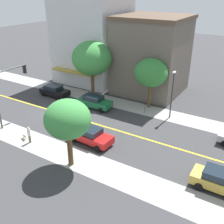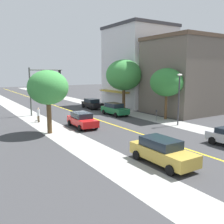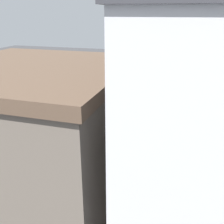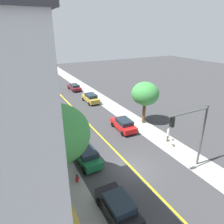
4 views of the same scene
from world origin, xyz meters
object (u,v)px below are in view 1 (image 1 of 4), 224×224
gold_sedan_right_curb (223,181)px  black_sedan_left_curb (54,91)px  parking_meter (145,106)px  traffic_light_mast (6,87)px  street_lamp (172,89)px  small_dog (24,135)px  street_tree_left_far (68,120)px  green_sedan_left_curb (94,101)px  street_tree_right_corner (92,58)px  street_tree_left_near (151,73)px  pedestrian_white_shirt (29,134)px  fire_hydrant (88,97)px  red_sedan_right_curb (90,135)px

gold_sedan_right_curb → black_sedan_left_curb: gold_sedan_right_curb is taller
parking_meter → traffic_light_mast: 16.16m
street_lamp → small_dog: bearing=-41.2°
traffic_light_mast → small_dog: size_ratio=8.12×
street_tree_left_far → green_sedan_left_curb: (-10.98, -5.18, -3.58)m
parking_meter → black_sedan_left_curb: 13.42m
gold_sedan_right_curb → street_tree_right_corner: bearing=151.2°
black_sedan_left_curb → small_dog: (10.44, 5.48, -0.43)m
street_tree_right_corner → gold_sedan_right_curb: bearing=61.3°
street_tree_left_near → black_sedan_left_curb: bearing=-74.9°
black_sedan_left_curb → small_dog: size_ratio=5.39×
green_sedan_left_curb → pedestrian_white_shirt: 10.37m
street_lamp → green_sedan_left_curb: size_ratio=1.27×
street_tree_left_near → street_lamp: 3.83m
parking_meter → traffic_light_mast: bearing=-48.0°
street_tree_right_corner → street_tree_left_far: 16.33m
street_tree_right_corner → traffic_light_mast: size_ratio=1.19×
black_sedan_left_curb → green_sedan_left_curb: green_sedan_left_curb is taller
street_tree_left_far → traffic_light_mast: traffic_light_mast is taller
street_tree_left_near → gold_sedan_right_curb: size_ratio=1.34×
traffic_light_mast → green_sedan_left_curb: 10.75m
green_sedan_left_curb → street_tree_left_near: bearing=31.4°
street_tree_left_near → pedestrian_white_shirt: street_tree_left_near is taller
street_tree_left_near → fire_hydrant: (2.00, -8.25, -4.23)m
fire_hydrant → street_lamp: size_ratio=0.14×
small_dog → parking_meter: bearing=77.9°
street_tree_left_far → small_dog: street_tree_left_far is taller
gold_sedan_right_curb → small_dog: gold_sedan_right_curb is taller
street_tree_left_near → parking_meter: (1.78, 0.25, -3.72)m
gold_sedan_right_curb → small_dog: bearing=-172.0°
street_lamp → small_dog: 16.98m
traffic_light_mast → street_lamp: traffic_light_mast is taller
fire_hydrant → black_sedan_left_curb: size_ratio=0.18×
fire_hydrant → red_sedan_right_curb: (8.97, 6.85, 0.44)m
street_lamp → fire_hydrant: bearing=-87.2°
street_tree_right_corner → street_tree_left_far: size_ratio=1.26×
black_sedan_left_curb → small_dog: 11.80m
red_sedan_right_curb → green_sedan_left_curb: bearing=125.2°
street_tree_right_corner → street_tree_left_near: bearing=93.2°
parking_meter → red_sedan_right_curb: size_ratio=0.30×
street_tree_left_far → parking_meter: street_tree_left_far is taller
gold_sedan_right_curb → small_dog: size_ratio=5.95×
traffic_light_mast → red_sedan_right_curb: bearing=-82.3°
street_tree_left_near → fire_hydrant: bearing=-76.4°
red_sedan_right_curb → parking_meter: bearing=82.6°
street_tree_left_near → green_sedan_left_curb: 8.00m
traffic_light_mast → gold_sedan_right_curb: bearing=-87.5°
black_sedan_left_curb → green_sedan_left_curb: (0.28, 7.12, 0.03)m
street_tree_left_far → parking_meter: size_ratio=4.47×
parking_meter → red_sedan_right_curb: bearing=-10.2°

